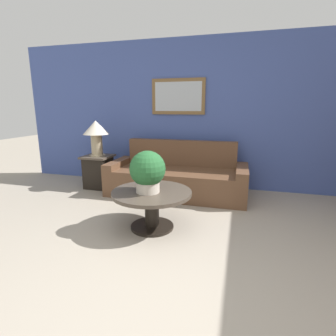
{
  "coord_description": "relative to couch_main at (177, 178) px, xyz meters",
  "views": [
    {
      "loc": [
        0.33,
        -1.51,
        1.44
      ],
      "look_at": [
        -0.65,
        2.02,
        0.58
      ],
      "focal_mm": 28.0,
      "sensor_mm": 36.0,
      "label": 1
    }
  ],
  "objects": [
    {
      "name": "ground_plane",
      "position": [
        0.65,
        -2.61,
        -0.28
      ],
      "size": [
        20.0,
        20.0,
        0.0
      ],
      "primitive_type": "plane",
      "color": "gray"
    },
    {
      "name": "wall_back",
      "position": [
        0.64,
        0.6,
        1.03
      ],
      "size": [
        7.76,
        0.09,
        2.6
      ],
      "color": "#42569E",
      "rests_on": "ground_plane"
    },
    {
      "name": "couch_main",
      "position": [
        0.0,
        0.0,
        0.0
      ],
      "size": [
        2.27,
        0.89,
        0.87
      ],
      "color": "brown",
      "rests_on": "ground_plane"
    },
    {
      "name": "coffee_table",
      "position": [
        0.01,
        -1.33,
        0.06
      ],
      "size": [
        0.95,
        0.95,
        0.47
      ],
      "color": "black",
      "rests_on": "ground_plane"
    },
    {
      "name": "side_table",
      "position": [
        -1.47,
        -0.01,
        0.02
      ],
      "size": [
        0.49,
        0.49,
        0.59
      ],
      "color": "black",
      "rests_on": "ground_plane"
    },
    {
      "name": "table_lamp",
      "position": [
        -1.47,
        -0.01,
        0.73
      ],
      "size": [
        0.45,
        0.45,
        0.62
      ],
      "color": "tan",
      "rests_on": "side_table"
    },
    {
      "name": "potted_plant_on_table",
      "position": [
        -0.02,
        -1.37,
        0.44
      ],
      "size": [
        0.42,
        0.42,
        0.49
      ],
      "color": "beige",
      "rests_on": "coffee_table"
    }
  ]
}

